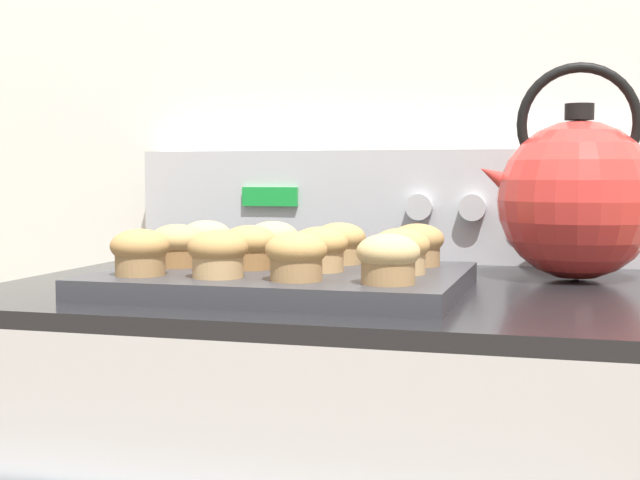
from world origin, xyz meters
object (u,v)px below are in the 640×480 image
at_px(muffin_r1_c2, 322,249).
at_px(muffin_r2_c2, 343,243).
at_px(muffin_pan, 286,280).
at_px(muffin_r2_c1, 273,241).
at_px(muffin_r0_c2, 298,256).
at_px(tea_kettle, 576,197).
at_px(muffin_r0_c1, 218,253).
at_px(muffin_r1_c3, 401,251).
at_px(muffin_r1_c0, 177,245).
at_px(muffin_r2_c0, 206,240).
at_px(muffin_r2_c3, 417,244).
at_px(muffin_r1_c1, 249,247).
at_px(muffin_r0_c0, 140,252).
at_px(muffin_r0_c3, 388,258).

xyz_separation_m(muffin_r1_c2, muffin_r2_c2, (0.00, 0.09, 0.00)).
xyz_separation_m(muffin_pan, muffin_r2_c1, (-0.05, 0.09, 0.04)).
xyz_separation_m(muffin_r0_c2, muffin_r2_c1, (-0.09, 0.18, 0.00)).
bearing_deg(tea_kettle, muffin_r2_c2, -159.25).
xyz_separation_m(muffin_r0_c1, muffin_r1_c3, (0.18, 0.09, 0.00)).
bearing_deg(muffin_pan, muffin_r0_c1, -118.26).
xyz_separation_m(muffin_r1_c0, muffin_r2_c0, (0.00, 0.09, 0.00)).
relative_size(muffin_r2_c0, muffin_r2_c2, 1.00).
distance_m(muffin_r2_c0, tea_kettle, 0.47).
xyz_separation_m(muffin_r1_c2, tea_kettle, (0.27, 0.19, 0.06)).
bearing_deg(muffin_r1_c3, muffin_r2_c3, 88.20).
distance_m(muffin_r1_c1, muffin_r2_c2, 0.12).
xyz_separation_m(muffin_r0_c0, muffin_r1_c3, (0.27, 0.09, 0.00)).
bearing_deg(muffin_r2_c3, muffin_pan, -146.13).
relative_size(muffin_r2_c1, muffin_r2_c2, 1.00).
bearing_deg(muffin_r1_c0, muffin_pan, -0.73).
xyz_separation_m(muffin_r0_c1, muffin_r1_c0, (-0.09, 0.09, 0.00)).
bearing_deg(muffin_pan, muffin_r0_c2, -64.42).
bearing_deg(muffin_r0_c3, muffin_r1_c1, 152.63).
bearing_deg(muffin_r2_c0, tea_kettle, 12.95).
bearing_deg(muffin_r0_c0, muffin_r2_c2, 44.67).
relative_size(muffin_r0_c1, muffin_r1_c2, 1.00).
distance_m(muffin_r2_c2, tea_kettle, 0.30).
height_order(muffin_r1_c1, muffin_r2_c3, same).
xyz_separation_m(muffin_pan, muffin_r2_c0, (-0.13, 0.09, 0.04)).
distance_m(muffin_r2_c1, muffin_r2_c3, 0.18).
bearing_deg(muffin_r0_c1, muffin_r2_c2, 62.37).
distance_m(muffin_r0_c2, muffin_r2_c0, 0.25).
height_order(muffin_r1_c2, muffin_r2_c0, same).
relative_size(muffin_r1_c0, muffin_r2_c0, 1.00).
relative_size(muffin_r0_c1, muffin_r2_c0, 1.00).
distance_m(muffin_r0_c1, muffin_r2_c3, 0.25).
bearing_deg(muffin_r1_c0, muffin_r0_c0, -90.34).
height_order(muffin_r1_c1, muffin_r2_c2, same).
bearing_deg(muffin_pan, muffin_r1_c3, -0.10).
distance_m(muffin_r1_c0, muffin_r2_c1, 0.13).
height_order(muffin_r1_c3, muffin_r2_c1, same).
xyz_separation_m(muffin_r0_c1, muffin_r2_c2, (0.09, 0.17, 0.00)).
distance_m(muffin_r0_c1, muffin_r2_c2, 0.20).
height_order(muffin_r0_c0, muffin_r0_c3, same).
bearing_deg(muffin_r0_c3, muffin_r2_c2, 117.22).
height_order(muffin_r0_c2, muffin_r0_c3, same).
distance_m(muffin_pan, muffin_r0_c0, 0.17).
bearing_deg(muffin_r0_c1, muffin_r1_c0, 134.76).
bearing_deg(muffin_r1_c0, muffin_r0_c3, -18.98).
xyz_separation_m(muffin_r0_c0, muffin_r2_c1, (0.09, 0.18, 0.00)).
xyz_separation_m(muffin_r1_c2, muffin_r2_c3, (0.09, 0.09, 0.00)).
bearing_deg(muffin_r0_c1, muffin_r0_c3, -1.45).
xyz_separation_m(muffin_r0_c0, muffin_r0_c2, (0.18, 0.00, 0.00)).
distance_m(muffin_r0_c1, muffin_r1_c2, 0.12).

